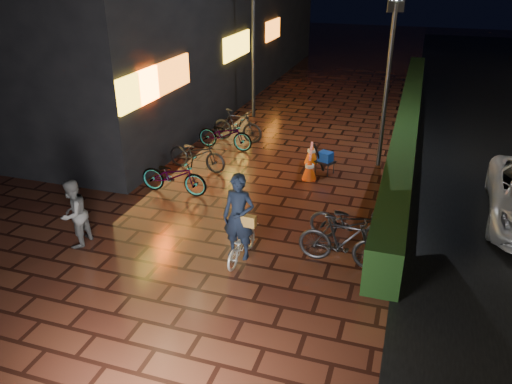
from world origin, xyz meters
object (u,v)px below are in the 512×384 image
(traffic_barrier, at_px, (311,160))
(cart_assembly, at_px, (325,158))
(cyclist, at_px, (240,230))
(bystander_person, at_px, (74,214))

(traffic_barrier, distance_m, cart_assembly, 0.46)
(traffic_barrier, bearing_deg, cyclist, -93.78)
(cyclist, distance_m, cart_assembly, 5.17)
(cyclist, height_order, cart_assembly, cyclist)
(bystander_person, height_order, cyclist, cyclist)
(bystander_person, distance_m, traffic_barrier, 6.93)
(cyclist, height_order, traffic_barrier, cyclist)
(cyclist, relative_size, cart_assembly, 2.05)
(cyclist, relative_size, traffic_barrier, 1.19)
(cyclist, distance_m, traffic_barrier, 5.20)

